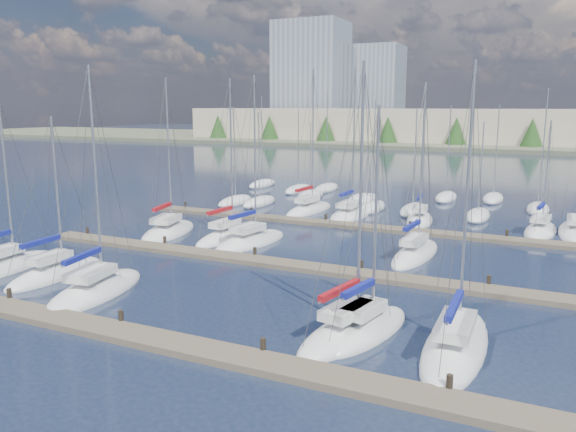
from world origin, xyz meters
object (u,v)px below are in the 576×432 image
at_px(sailboat_r, 576,232).
at_px(sailboat_h, 168,231).
at_px(sailboat_j, 251,241).
at_px(sailboat_b, 56,274).
at_px(sailboat_a, 6,267).
at_px(sailboat_e, 367,330).
at_px(sailboat_q, 540,231).
at_px(sailboat_k, 415,254).
at_px(sailboat_i, 228,236).
at_px(sailboat_o, 350,215).
at_px(sailboat_n, 309,210).
at_px(sailboat_f, 456,346).
at_px(sailboat_d, 350,331).
at_px(sailboat_p, 420,220).
at_px(sailboat_c, 96,290).

bearing_deg(sailboat_r, sailboat_h, -155.17).
distance_m(sailboat_j, sailboat_b, 14.94).
height_order(sailboat_a, sailboat_j, sailboat_j).
bearing_deg(sailboat_e, sailboat_q, 86.77).
relative_size(sailboat_a, sailboat_k, 0.92).
bearing_deg(sailboat_i, sailboat_k, 6.73).
bearing_deg(sailboat_e, sailboat_b, -169.79).
bearing_deg(sailboat_o, sailboat_j, -102.81).
bearing_deg(sailboat_k, sailboat_i, -173.03).
relative_size(sailboat_r, sailboat_n, 0.98).
distance_m(sailboat_f, sailboat_e, 4.21).
relative_size(sailboat_d, sailboat_p, 1.12).
xyz_separation_m(sailboat_a, sailboat_n, (10.17, 28.20, 0.02)).
distance_m(sailboat_r, sailboat_b, 41.67).
bearing_deg(sailboat_b, sailboat_k, 34.70).
bearing_deg(sailboat_n, sailboat_k, -37.44).
xyz_separation_m(sailboat_j, sailboat_p, (10.42, 14.28, 0.01)).
height_order(sailboat_a, sailboat_p, sailboat_p).
height_order(sailboat_r, sailboat_b, sailboat_r).
bearing_deg(sailboat_k, sailboat_c, -129.39).
height_order(sailboat_q, sailboat_r, sailboat_r).
xyz_separation_m(sailboat_i, sailboat_c, (0.23, -15.36, -0.02)).
bearing_deg(sailboat_p, sailboat_r, -4.72).
height_order(sailboat_c, sailboat_p, sailboat_c).
distance_m(sailboat_o, sailboat_e, 29.11).
distance_m(sailboat_i, sailboat_j, 2.78).
distance_m(sailboat_r, sailboat_h, 35.13).
height_order(sailboat_a, sailboat_b, sailboat_a).
height_order(sailboat_a, sailboat_k, sailboat_k).
bearing_deg(sailboat_p, sailboat_b, -130.12).
relative_size(sailboat_a, sailboat_o, 0.80).
relative_size(sailboat_d, sailboat_r, 0.90).
height_order(sailboat_f, sailboat_a, sailboat_f).
xyz_separation_m(sailboat_a, sailboat_b, (4.16, 0.35, -0.00)).
relative_size(sailboat_q, sailboat_h, 0.75).
bearing_deg(sailboat_i, sailboat_j, -14.50).
xyz_separation_m(sailboat_a, sailboat_k, (24.18, 15.15, 0.01)).
bearing_deg(sailboat_r, sailboat_e, -109.11).
bearing_deg(sailboat_b, sailboat_i, 70.08).
height_order(sailboat_f, sailboat_o, sailboat_o).
xyz_separation_m(sailboat_i, sailboat_r, (26.32, 14.02, -0.00)).
bearing_deg(sailboat_a, sailboat_e, -4.75).
bearing_deg(sailboat_p, sailboat_c, -121.36).
relative_size(sailboat_q, sailboat_n, 0.68).
relative_size(sailboat_a, sailboat_j, 0.87).
height_order(sailboat_d, sailboat_j, sailboat_j).
relative_size(sailboat_f, sailboat_h, 0.97).
bearing_deg(sailboat_b, sailboat_r, 40.39).
relative_size(sailboat_f, sailboat_e, 1.16).
height_order(sailboat_i, sailboat_n, sailboat_n).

